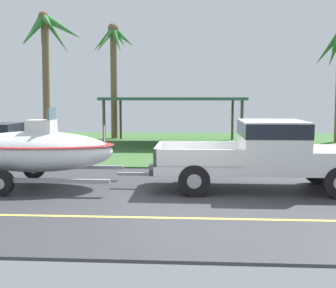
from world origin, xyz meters
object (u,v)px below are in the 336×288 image
at_px(carport_awning, 174,100).
at_px(palm_tree_near_left, 46,45).
at_px(boat_on_trailer, 34,151).
at_px(pickup_truck_towing, 270,151).
at_px(palm_tree_near_right, 114,55).

xyz_separation_m(carport_awning, palm_tree_near_left, (-5.79, -2.50, 2.49)).
relative_size(boat_on_trailer, palm_tree_near_left, 0.89).
bearing_deg(pickup_truck_towing, carport_awning, 106.29).
relative_size(pickup_truck_towing, boat_on_trailer, 0.99).
relative_size(boat_on_trailer, carport_awning, 0.82).
bearing_deg(palm_tree_near_left, pickup_truck_towing, -41.66).
distance_m(pickup_truck_towing, palm_tree_near_right, 15.21).
xyz_separation_m(carport_awning, palm_tree_near_right, (-3.68, 2.73, 2.60)).
height_order(boat_on_trailer, palm_tree_near_right, palm_tree_near_right).
distance_m(boat_on_trailer, palm_tree_near_right, 13.66).
relative_size(pickup_truck_towing, palm_tree_near_right, 0.83).
xyz_separation_m(pickup_truck_towing, palm_tree_near_right, (-6.70, 13.07, 3.92)).
bearing_deg(carport_awning, palm_tree_near_left, -156.60).
height_order(boat_on_trailer, carport_awning, carport_awning).
bearing_deg(palm_tree_near_right, carport_awning, -36.57).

